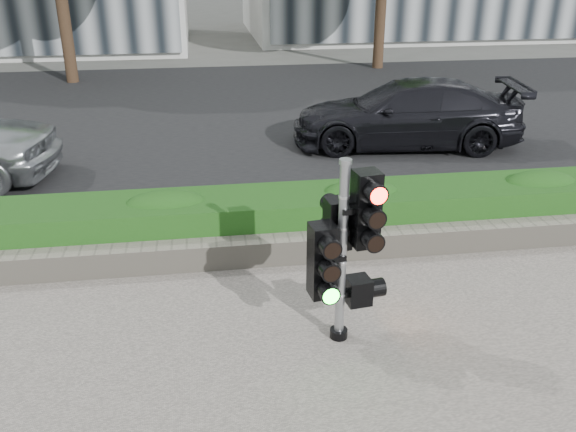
{
  "coord_description": "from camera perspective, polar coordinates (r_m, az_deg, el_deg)",
  "views": [
    {
      "loc": [
        -0.67,
        -5.17,
        3.82
      ],
      "look_at": [
        0.18,
        0.6,
        1.25
      ],
      "focal_mm": 38.0,
      "sensor_mm": 36.0,
      "label": 1
    }
  ],
  "objects": [
    {
      "name": "ground",
      "position": [
        6.46,
        -0.79,
        -12.46
      ],
      "size": [
        120.0,
        120.0,
        0.0
      ],
      "primitive_type": "plane",
      "color": "#51514C",
      "rests_on": "ground"
    },
    {
      "name": "road",
      "position": [
        15.65,
        -5.74,
        9.6
      ],
      "size": [
        60.0,
        13.0,
        0.02
      ],
      "primitive_type": "cube",
      "color": "black",
      "rests_on": "ground"
    },
    {
      "name": "curb",
      "position": [
        9.15,
        -3.42,
        -0.5
      ],
      "size": [
        60.0,
        0.25,
        0.12
      ],
      "primitive_type": "cube",
      "color": "gray",
      "rests_on": "ground"
    },
    {
      "name": "stone_wall",
      "position": [
        7.97,
        -2.62,
        -3.25
      ],
      "size": [
        12.0,
        0.32,
        0.34
      ],
      "primitive_type": "cube",
      "color": "gray",
      "rests_on": "sidewalk"
    },
    {
      "name": "hedge",
      "position": [
        8.48,
        -3.1,
        -0.25
      ],
      "size": [
        12.0,
        1.0,
        0.68
      ],
      "primitive_type": "cube",
      "color": "#317724",
      "rests_on": "sidewalk"
    },
    {
      "name": "traffic_signal",
      "position": [
        6.1,
        5.24,
        -2.52
      ],
      "size": [
        0.71,
        0.55,
        1.99
      ],
      "rotation": [
        0.0,
        0.0,
        0.14
      ],
      "color": "black",
      "rests_on": "sidewalk"
    },
    {
      "name": "car_dark",
      "position": [
        12.94,
        10.98,
        9.4
      ],
      "size": [
        4.88,
        2.54,
        1.35
      ],
      "primitive_type": "imported",
      "rotation": [
        0.0,
        0.0,
        -1.72
      ],
      "color": "black",
      "rests_on": "road"
    }
  ]
}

